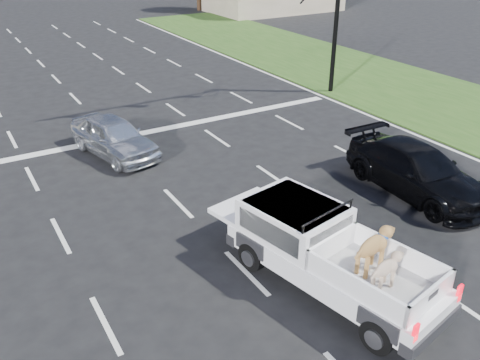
% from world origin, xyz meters
% --- Properties ---
extents(ground, '(160.00, 160.00, 0.00)m').
position_xyz_m(ground, '(0.00, 0.00, 0.00)').
color(ground, black).
rests_on(ground, ground).
extents(road_markings, '(17.75, 60.00, 0.01)m').
position_xyz_m(road_markings, '(0.00, 6.56, 0.01)').
color(road_markings, silver).
rests_on(road_markings, ground).
extents(grass_shoulder_right, '(8.00, 60.00, 0.06)m').
position_xyz_m(grass_shoulder_right, '(13.00, 6.00, 0.03)').
color(grass_shoulder_right, '#234615').
rests_on(grass_shoulder_right, ground).
extents(pickup_truck, '(2.85, 5.47, 1.95)m').
position_xyz_m(pickup_truck, '(-0.40, -1.25, 0.91)').
color(pickup_truck, black).
rests_on(pickup_truck, ground).
extents(silver_sedan, '(2.55, 4.43, 1.42)m').
position_xyz_m(silver_sedan, '(-2.20, 8.51, 0.71)').
color(silver_sedan, silver).
rests_on(silver_sedan, ground).
extents(black_coupe, '(2.20, 5.12, 1.47)m').
position_xyz_m(black_coupe, '(4.99, 0.89, 0.74)').
color(black_coupe, black).
rests_on(black_coupe, ground).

